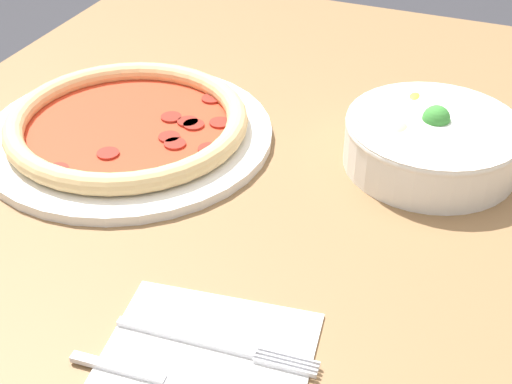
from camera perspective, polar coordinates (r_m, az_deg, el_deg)
dining_table at (r=0.84m, az=0.69°, el=-6.24°), size 1.23×1.00×0.73m
pizza at (r=0.90m, az=-10.21°, el=5.17°), size 0.36×0.36×0.04m
bowl at (r=0.85m, az=13.91°, el=4.05°), size 0.20×0.20×0.07m
napkin at (r=0.61m, az=-4.37°, el=-14.03°), size 0.20×0.20×0.00m
fork at (r=0.62m, az=-3.49°, el=-12.06°), size 0.02×0.18×0.00m
knife at (r=0.60m, az=-6.18°, el=-15.05°), size 0.03×0.21×0.01m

